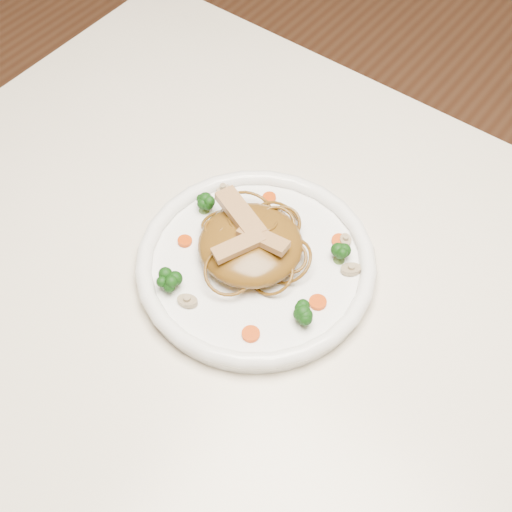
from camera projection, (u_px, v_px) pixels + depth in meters
The scene contains 19 objects.
table at pixel (309, 360), 0.91m from camera, with size 1.20×0.80×0.75m.
plate at pixel (256, 267), 0.86m from camera, with size 0.28×0.28×0.02m, color white.
noodle_mound at pixel (251, 244), 0.85m from camera, with size 0.13×0.13×0.04m, color brown.
chicken_a at pixel (263, 239), 0.82m from camera, with size 0.06×0.02×0.01m, color tan.
chicken_b at pixel (240, 214), 0.84m from camera, with size 0.08×0.03×0.01m, color tan.
chicken_c at pixel (238, 246), 0.81m from camera, with size 0.06×0.02×0.01m, color tan.
broccoli_0 at pixel (340, 252), 0.84m from camera, with size 0.03×0.03×0.03m, color #0E420D, non-canonical shape.
broccoli_1 at pixel (203, 202), 0.89m from camera, with size 0.03×0.03×0.03m, color #0E420D, non-canonical shape.
broccoli_2 at pixel (168, 280), 0.82m from camera, with size 0.03×0.03×0.03m, color #0E420D, non-canonical shape.
broccoli_3 at pixel (303, 311), 0.80m from camera, with size 0.03×0.03×0.03m, color #0E420D, non-canonical shape.
carrot_0 at pixel (339, 241), 0.87m from camera, with size 0.02×0.02×0.01m, color #CA4907.
carrot_1 at pixel (185, 241), 0.87m from camera, with size 0.02×0.02×0.01m, color #CA4907.
carrot_2 at pixel (318, 302), 0.82m from camera, with size 0.02×0.02×0.01m, color #CA4907.
carrot_3 at pixel (269, 198), 0.91m from camera, with size 0.02×0.02×0.01m, color #CA4907.
carrot_4 at pixel (251, 334), 0.79m from camera, with size 0.02×0.02×0.01m, color #CA4907.
mushroom_0 at pixel (187, 301), 0.82m from camera, with size 0.02×0.02×0.01m, color tan.
mushroom_1 at pixel (351, 269), 0.85m from camera, with size 0.03×0.03×0.01m, color tan.
mushroom_2 at pixel (223, 189), 0.92m from camera, with size 0.02×0.02×0.01m, color tan.
mushroom_3 at pixel (345, 241), 0.87m from camera, with size 0.02×0.02×0.01m, color tan.
Camera 1 is at (0.21, -0.38, 1.46)m, focal length 50.19 mm.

